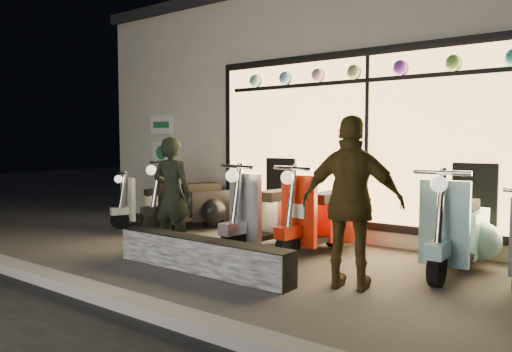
{
  "coord_description": "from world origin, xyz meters",
  "views": [
    {
      "loc": [
        3.91,
        -4.83,
        1.53
      ],
      "look_at": [
        -0.22,
        0.6,
        1.05
      ],
      "focal_mm": 35.0,
      "sensor_mm": 36.0,
      "label": 1
    }
  ],
  "objects_px": {
    "man": "(172,194)",
    "woman": "(352,203)",
    "scooter_silver": "(275,215)",
    "graffiti_barrier": "(202,255)",
    "scooter_red": "(325,218)"
  },
  "relations": [
    {
      "from": "man",
      "to": "woman",
      "type": "relative_size",
      "value": 0.88
    },
    {
      "from": "scooter_silver",
      "to": "scooter_red",
      "type": "xyz_separation_m",
      "value": [
        0.69,
        0.23,
        -0.0
      ]
    },
    {
      "from": "graffiti_barrier",
      "to": "woman",
      "type": "bearing_deg",
      "value": 15.38
    },
    {
      "from": "scooter_red",
      "to": "woman",
      "type": "relative_size",
      "value": 0.9
    },
    {
      "from": "graffiti_barrier",
      "to": "scooter_red",
      "type": "relative_size",
      "value": 1.53
    },
    {
      "from": "graffiti_barrier",
      "to": "scooter_silver",
      "type": "xyz_separation_m",
      "value": [
        -0.1,
        1.62,
        0.27
      ]
    },
    {
      "from": "scooter_silver",
      "to": "woman",
      "type": "height_order",
      "value": "woman"
    },
    {
      "from": "man",
      "to": "woman",
      "type": "height_order",
      "value": "woman"
    },
    {
      "from": "graffiti_barrier",
      "to": "man",
      "type": "xyz_separation_m",
      "value": [
        -1.11,
        0.58,
        0.59
      ]
    },
    {
      "from": "scooter_silver",
      "to": "man",
      "type": "relative_size",
      "value": 1.03
    },
    {
      "from": "scooter_silver",
      "to": "scooter_red",
      "type": "bearing_deg",
      "value": 23.96
    },
    {
      "from": "graffiti_barrier",
      "to": "scooter_silver",
      "type": "relative_size",
      "value": 1.51
    },
    {
      "from": "man",
      "to": "scooter_silver",
      "type": "bearing_deg",
      "value": -149.54
    },
    {
      "from": "scooter_silver",
      "to": "man",
      "type": "height_order",
      "value": "man"
    },
    {
      "from": "man",
      "to": "scooter_red",
      "type": "bearing_deg",
      "value": -158.59
    }
  ]
}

